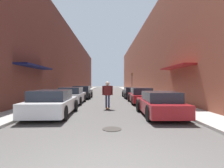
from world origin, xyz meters
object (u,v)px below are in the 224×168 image
Objects in this scene: parked_car_left_1 at (72,96)px; manhole_cover at (112,129)px; parked_car_left_2 at (82,92)px; parked_car_right_2 at (131,93)px; traffic_light at (132,80)px; parked_car_left_0 at (52,103)px; parked_car_right_0 at (159,104)px; parked_car_right_1 at (141,96)px; skateboarder at (108,92)px.

parked_car_left_1 reaches higher than manhole_cover.
manhole_cover is at bearing -76.87° from parked_car_left_2.
parked_car_right_2 is at bearing 43.11° from parked_car_left_1.
traffic_light is (1.47, 10.11, 1.55)m from parked_car_right_2.
parked_car_left_0 reaches higher than parked_car_right_0.
parked_car_right_1 is at bearing -88.99° from parked_car_right_2.
parked_car_right_1 is 5.23m from parked_car_right_2.
parked_car_right_2 is 1.45× the size of traffic_light.
parked_car_left_1 is 7.75m from parked_car_right_2.
skateboarder is 19.02m from traffic_light.
manhole_cover is 0.22× the size of traffic_light.
parked_car_left_1 is 8.68m from manhole_cover.
traffic_light is (1.47, 20.97, 1.52)m from parked_car_right_0.
parked_car_left_0 is 3.62m from skateboarder.
manhole_cover is at bearing -100.63° from parked_car_right_2.
parked_car_left_1 is 0.98× the size of parked_car_left_2.
parked_car_right_0 is 3.59m from manhole_cover.
parked_car_left_0 is at bearing -117.63° from parked_car_right_2.
manhole_cover is at bearing -99.61° from traffic_light.
parked_car_right_2 is at bearing 72.34° from skateboarder.
parked_car_right_1 is 4.26m from skateboarder.
skateboarder reaches higher than parked_car_left_1.
parked_car_left_2 is 5.54m from parked_car_right_2.
parked_car_right_0 is 10.86m from parked_car_right_2.
parked_car_right_2 is (5.66, 5.30, -0.05)m from parked_car_left_1.
skateboarder is (-2.68, 2.43, 0.48)m from parked_car_right_0.
parked_car_left_1 is at bearing -179.32° from parked_car_right_1.
parked_car_left_1 is 5.88× the size of manhole_cover.
parked_car_left_2 is at bearing -123.41° from traffic_light.
parked_car_right_0 is at bearing -90.02° from parked_car_right_2.
parked_car_right_1 is 2.28× the size of skateboarder.
skateboarder is at bearing -70.41° from parked_car_left_2.
traffic_light reaches higher than parked_car_right_1.
skateboarder reaches higher than parked_car_left_0.
parked_car_right_2 is (0.00, 10.86, -0.03)m from parked_car_right_0.
parked_car_left_0 is 21.91m from traffic_light.
parked_car_left_2 is at bearing 88.28° from parked_car_left_1.
parked_car_left_2 is (0.03, 10.12, 0.00)m from parked_car_left_0.
parked_car_left_1 is at bearing 133.54° from skateboarder.
parked_car_left_2 is at bearing 103.13° from manhole_cover.
skateboarder is at bearing -130.94° from parked_car_right_1.
traffic_light is (4.15, 18.54, 1.04)m from skateboarder.
parked_car_right_2 is (-0.09, 5.23, -0.03)m from parked_car_right_1.
traffic_light is at bearing 77.38° from skateboarder.
parked_car_right_2 is at bearing 79.37° from manhole_cover.
parked_car_left_2 is 1.30× the size of traffic_light.
parked_car_left_2 is 2.36× the size of skateboarder.
parked_car_right_1 is 8.56m from manhole_cover.
skateboarder is at bearing -46.46° from parked_car_left_1.
parked_car_right_0 is at bearing -44.54° from parked_car_left_1.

